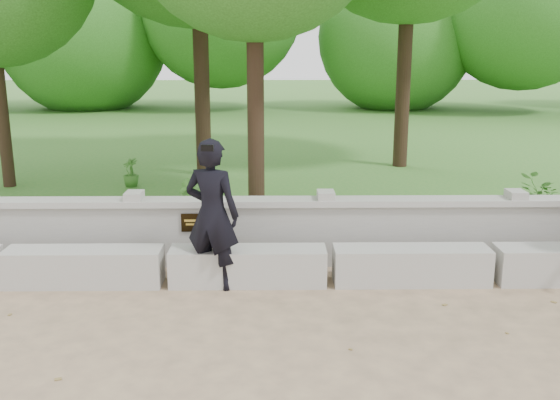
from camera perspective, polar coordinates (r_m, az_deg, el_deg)
The scene contains 8 objects.
ground at distance 6.15m, azimuth -13.22°, elevation -13.95°, with size 80.00×80.00×0.00m, color tan.
lawn at distance 19.54m, azimuth -4.59°, elevation 5.81°, with size 40.00×22.00×0.25m, color #317128.
concrete_bench at distance 7.77m, azimuth -10.37°, elevation -5.99°, with size 11.90×0.45×0.45m.
parapet_wall at distance 8.35m, azimuth -9.66°, elevation -2.83°, with size 12.50×0.35×0.90m.
man_main at distance 7.39m, azimuth -6.22°, elevation -1.32°, with size 0.77×0.71×1.82m.
shrub_b at distance 9.59m, azimuth -8.49°, elevation 0.02°, with size 0.35×0.28×0.63m, color #386E25.
shrub_c at distance 10.50m, azimuth 22.68°, elevation 0.37°, with size 0.60×0.52×0.66m, color #386E25.
shrub_d at distance 12.14m, azimuth -13.50°, elevation 2.47°, with size 0.30×0.27×0.54m, color #386E25.
Camera 1 is at (1.29, -5.31, 2.83)m, focal length 40.00 mm.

